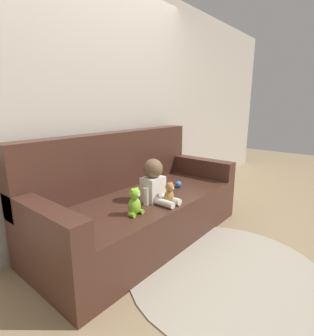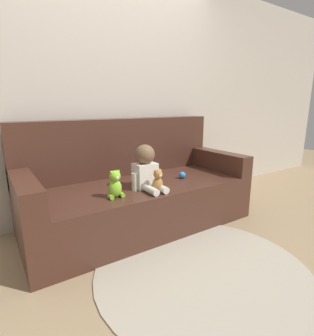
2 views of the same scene
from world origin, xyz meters
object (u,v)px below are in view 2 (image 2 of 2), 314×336
teddy_bear_brown (158,181)px  couch (136,191)px  plush_toy_side (115,185)px  toy_ball (182,175)px  person_baby (146,169)px

teddy_bear_brown → couch: bearing=88.4°
plush_toy_side → toy_ball: plush_toy_side is taller
couch → plush_toy_side: couch is taller
couch → plush_toy_side: bearing=-138.3°
couch → toy_ball: (0.43, -0.19, 0.14)m
person_baby → toy_ball: person_baby is taller
couch → person_baby: bearing=-98.2°
couch → person_baby: (-0.04, -0.26, 0.28)m
person_baby → toy_ball: bearing=8.0°
teddy_bear_brown → person_baby: bearing=99.8°
couch → plush_toy_side: size_ratio=9.53×
couch → person_baby: size_ratio=5.51×
teddy_bear_brown → plush_toy_side: size_ratio=0.88×
couch → toy_ball: couch is taller
plush_toy_side → couch: bearing=41.7°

